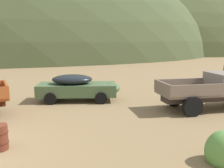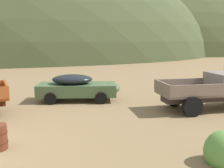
% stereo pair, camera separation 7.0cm
% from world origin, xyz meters
% --- Properties ---
extents(hill_far_right, '(96.75, 50.03, 47.36)m').
position_xyz_m(hill_far_right, '(39.64, 66.88, 0.00)').
color(hill_far_right, '#4C5633').
rests_on(hill_far_right, ground).
extents(car_weathered_green, '(5.00, 2.52, 1.57)m').
position_xyz_m(car_weathered_green, '(4.20, 6.59, 0.82)').
color(car_weathered_green, '#47603D').
rests_on(car_weathered_green, ground).
extents(truck_primer_gray, '(5.78, 2.39, 1.89)m').
position_xyz_m(truck_primer_gray, '(11.36, 3.40, 0.98)').
color(truck_primer_gray, '#3D322D').
rests_on(truck_primer_gray, ground).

